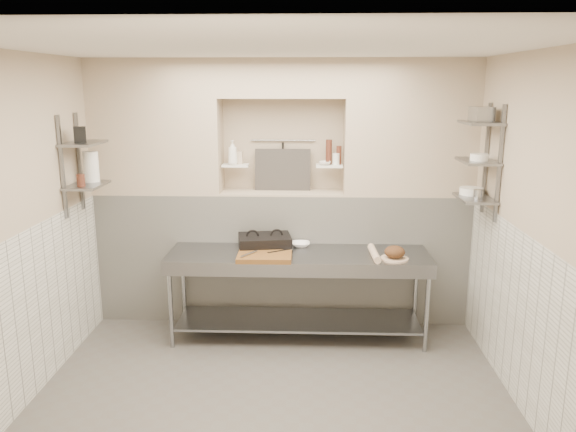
{
  "coord_description": "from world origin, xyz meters",
  "views": [
    {
      "loc": [
        0.29,
        -4.16,
        2.54
      ],
      "look_at": [
        0.09,
        0.9,
        1.35
      ],
      "focal_mm": 35.0,
      "sensor_mm": 36.0,
      "label": 1
    }
  ],
  "objects_px": {
    "prep_table": "(298,278)",
    "bowl_alcove": "(325,163)",
    "cutting_board": "(265,256)",
    "bread_loaf": "(395,252)",
    "bottle_soap": "(233,153)",
    "panini_press": "(265,242)",
    "jug_left": "(91,167)",
    "rolling_pin": "(374,253)",
    "mixing_bowl": "(301,244)"
  },
  "relations": [
    {
      "from": "cutting_board",
      "to": "rolling_pin",
      "type": "distance_m",
      "value": 1.07
    },
    {
      "from": "panini_press",
      "to": "bread_loaf",
      "type": "distance_m",
      "value": 1.31
    },
    {
      "from": "panini_press",
      "to": "bottle_soap",
      "type": "bearing_deg",
      "value": 124.09
    },
    {
      "from": "jug_left",
      "to": "mixing_bowl",
      "type": "bearing_deg",
      "value": 6.75
    },
    {
      "from": "bowl_alcove",
      "to": "bottle_soap",
      "type": "bearing_deg",
      "value": -179.25
    },
    {
      "from": "bowl_alcove",
      "to": "panini_press",
      "type": "bearing_deg",
      "value": -147.19
    },
    {
      "from": "prep_table",
      "to": "panini_press",
      "type": "relative_size",
      "value": 4.52
    },
    {
      "from": "mixing_bowl",
      "to": "jug_left",
      "type": "bearing_deg",
      "value": -173.25
    },
    {
      "from": "bread_loaf",
      "to": "jug_left",
      "type": "relative_size",
      "value": 0.67
    },
    {
      "from": "mixing_bowl",
      "to": "bottle_soap",
      "type": "distance_m",
      "value": 1.2
    },
    {
      "from": "bread_loaf",
      "to": "bowl_alcove",
      "type": "distance_m",
      "value": 1.22
    },
    {
      "from": "bottle_soap",
      "to": "panini_press",
      "type": "bearing_deg",
      "value": -46.51
    },
    {
      "from": "panini_press",
      "to": "mixing_bowl",
      "type": "bearing_deg",
      "value": 6.53
    },
    {
      "from": "rolling_pin",
      "to": "bottle_soap",
      "type": "height_order",
      "value": "bottle_soap"
    },
    {
      "from": "bread_loaf",
      "to": "panini_press",
      "type": "bearing_deg",
      "value": 166.87
    },
    {
      "from": "bread_loaf",
      "to": "bottle_soap",
      "type": "distance_m",
      "value": 1.97
    },
    {
      "from": "bread_loaf",
      "to": "bowl_alcove",
      "type": "relative_size",
      "value": 1.56
    },
    {
      "from": "prep_table",
      "to": "rolling_pin",
      "type": "distance_m",
      "value": 0.8
    },
    {
      "from": "bowl_alcove",
      "to": "rolling_pin",
      "type": "bearing_deg",
      "value": -52.02
    },
    {
      "from": "panini_press",
      "to": "bowl_alcove",
      "type": "relative_size",
      "value": 4.56
    },
    {
      "from": "rolling_pin",
      "to": "bowl_alcove",
      "type": "distance_m",
      "value": 1.11
    },
    {
      "from": "rolling_pin",
      "to": "bowl_alcove",
      "type": "xyz_separation_m",
      "value": [
        -0.48,
        0.61,
        0.8
      ]
    },
    {
      "from": "prep_table",
      "to": "jug_left",
      "type": "relative_size",
      "value": 8.84
    },
    {
      "from": "bread_loaf",
      "to": "bottle_soap",
      "type": "xyz_separation_m",
      "value": [
        -1.63,
        0.68,
        0.87
      ]
    },
    {
      "from": "panini_press",
      "to": "jug_left",
      "type": "relative_size",
      "value": 1.96
    },
    {
      "from": "prep_table",
      "to": "rolling_pin",
      "type": "bearing_deg",
      "value": -6.01
    },
    {
      "from": "cutting_board",
      "to": "bread_loaf",
      "type": "bearing_deg",
      "value": 1.25
    },
    {
      "from": "mixing_bowl",
      "to": "rolling_pin",
      "type": "bearing_deg",
      "value": -24.19
    },
    {
      "from": "prep_table",
      "to": "rolling_pin",
      "type": "xyz_separation_m",
      "value": [
        0.74,
        -0.08,
        0.29
      ]
    },
    {
      "from": "prep_table",
      "to": "jug_left",
      "type": "xyz_separation_m",
      "value": [
        -2.03,
        0.01,
        1.12
      ]
    },
    {
      "from": "rolling_pin",
      "to": "bread_loaf",
      "type": "height_order",
      "value": "bread_loaf"
    },
    {
      "from": "rolling_pin",
      "to": "bottle_soap",
      "type": "bearing_deg",
      "value": 157.47
    },
    {
      "from": "mixing_bowl",
      "to": "bread_loaf",
      "type": "height_order",
      "value": "bread_loaf"
    },
    {
      "from": "cutting_board",
      "to": "bowl_alcove",
      "type": "xyz_separation_m",
      "value": [
        0.59,
        0.72,
        0.81
      ]
    },
    {
      "from": "cutting_board",
      "to": "bread_loaf",
      "type": "xyz_separation_m",
      "value": [
        1.25,
        0.03,
        0.05
      ]
    },
    {
      "from": "cutting_board",
      "to": "bread_loaf",
      "type": "relative_size",
      "value": 2.64
    },
    {
      "from": "mixing_bowl",
      "to": "bread_loaf",
      "type": "bearing_deg",
      "value": -23.8
    },
    {
      "from": "mixing_bowl",
      "to": "prep_table",
      "type": "bearing_deg",
      "value": -93.95
    },
    {
      "from": "bottle_soap",
      "to": "bowl_alcove",
      "type": "relative_size",
      "value": 2.04
    },
    {
      "from": "panini_press",
      "to": "bottle_soap",
      "type": "distance_m",
      "value": 1.02
    },
    {
      "from": "mixing_bowl",
      "to": "bread_loaf",
      "type": "xyz_separation_m",
      "value": [
        0.91,
        -0.4,
        0.05
      ]
    },
    {
      "from": "rolling_pin",
      "to": "jug_left",
      "type": "relative_size",
      "value": 1.56
    },
    {
      "from": "prep_table",
      "to": "bowl_alcove",
      "type": "relative_size",
      "value": 20.58
    },
    {
      "from": "bread_loaf",
      "to": "bottle_soap",
      "type": "bearing_deg",
      "value": 157.5
    },
    {
      "from": "panini_press",
      "to": "jug_left",
      "type": "height_order",
      "value": "jug_left"
    },
    {
      "from": "prep_table",
      "to": "mixing_bowl",
      "type": "height_order",
      "value": "mixing_bowl"
    },
    {
      "from": "cutting_board",
      "to": "bread_loaf",
      "type": "distance_m",
      "value": 1.25
    },
    {
      "from": "prep_table",
      "to": "mixing_bowl",
      "type": "xyz_separation_m",
      "value": [
        0.02,
        0.25,
        0.28
      ]
    },
    {
      "from": "prep_table",
      "to": "bowl_alcove",
      "type": "xyz_separation_m",
      "value": [
        0.26,
        0.54,
        1.09
      ]
    },
    {
      "from": "prep_table",
      "to": "bowl_alcove",
      "type": "bearing_deg",
      "value": 63.97
    }
  ]
}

